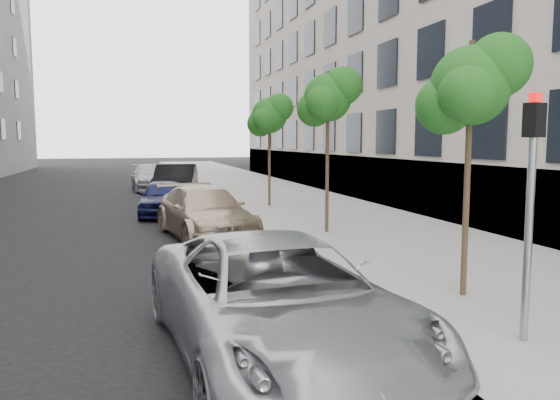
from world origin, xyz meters
name	(u,v)px	position (x,y,z in m)	size (l,w,h in m)	color
ground	(308,358)	(0.00, 0.00, 0.00)	(160.00, 160.00, 0.00)	black
sidewalk	(247,187)	(4.30, 24.00, 0.07)	(6.40, 72.00, 0.14)	gray
curb	(191,188)	(1.18, 24.00, 0.07)	(0.15, 72.00, 0.14)	#9E9B93
tree_near	(472,86)	(3.23, 1.50, 3.55)	(1.63, 1.43, 4.21)	#38281C
tree_mid	(329,98)	(3.23, 8.00, 3.84)	(1.67, 1.47, 4.53)	#38281C
tree_far	(270,116)	(3.23, 14.50, 3.64)	(1.71, 1.51, 4.34)	#38281C
signal_pole	(531,188)	(2.73, -0.52, 2.09)	(0.29, 0.25, 3.12)	#939699
minivan	(277,301)	(-0.39, 0.01, 0.75)	(2.49, 5.40, 1.50)	#A6A7AA
suv	(205,213)	(-0.10, 8.71, 0.70)	(1.96, 4.83, 1.40)	tan
sedan_blue	(163,198)	(-0.95, 13.62, 0.64)	(1.52, 3.78, 1.29)	black
sedan_black	(176,182)	(-0.10, 18.56, 0.81)	(1.71, 4.91, 1.62)	black
sedan_rear	(151,177)	(-0.98, 24.00, 0.69)	(1.94, 4.77, 1.38)	gray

